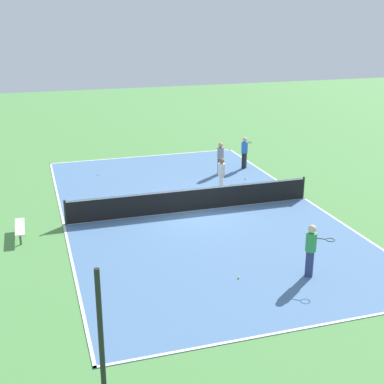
{
  "coord_description": "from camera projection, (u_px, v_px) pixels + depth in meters",
  "views": [
    {
      "loc": [
        6.59,
        21.25,
        8.49
      ],
      "look_at": [
        0.0,
        0.0,
        0.9
      ],
      "focal_mm": 50.0,
      "sensor_mm": 36.0,
      "label": 1
    }
  ],
  "objects": [
    {
      "name": "ground_plane",
      "position": [
        192.0,
        211.0,
        23.8
      ],
      "size": [
        80.0,
        80.0,
        0.0
      ],
      "primitive_type": "plane",
      "color": "#518E47"
    },
    {
      "name": "court_surface",
      "position": [
        192.0,
        211.0,
        23.8
      ],
      "size": [
        11.28,
        19.68,
        0.02
      ],
      "color": "#4C729E",
      "rests_on": "ground_plane"
    },
    {
      "name": "tennis_net",
      "position": [
        192.0,
        199.0,
        23.62
      ],
      "size": [
        11.08,
        0.1,
        1.07
      ],
      "color": "black",
      "rests_on": "court_surface"
    },
    {
      "name": "bench",
      "position": [
        20.0,
        228.0,
        20.98
      ],
      "size": [
        0.36,
        1.82,
        0.45
      ],
      "rotation": [
        0.0,
        0.0,
        1.57
      ],
      "color": "silver",
      "rests_on": "ground_plane"
    },
    {
      "name": "player_far_white",
      "position": [
        221.0,
        173.0,
        25.98
      ],
      "size": [
        0.67,
        0.99,
        1.69
      ],
      "rotation": [
        0.0,
        0.0,
        4.31
      ],
      "color": "white",
      "rests_on": "court_surface"
    },
    {
      "name": "player_far_green",
      "position": [
        311.0,
        247.0,
        17.61
      ],
      "size": [
        0.95,
        0.82,
        1.84
      ],
      "rotation": [
        0.0,
        0.0,
        2.5
      ],
      "color": "navy",
      "rests_on": "court_surface"
    },
    {
      "name": "player_near_blue",
      "position": [
        245.0,
        150.0,
        29.87
      ],
      "size": [
        0.91,
        0.88,
        1.78
      ],
      "rotation": [
        0.0,
        0.0,
        3.9
      ],
      "color": "black",
      "rests_on": "court_surface"
    },
    {
      "name": "player_baseline_gray",
      "position": [
        220.0,
        156.0,
        28.86
      ],
      "size": [
        0.46,
        0.46,
        1.73
      ],
      "rotation": [
        0.0,
        0.0,
        5.04
      ],
      "color": "#4C4C51",
      "rests_on": "court_surface"
    },
    {
      "name": "tennis_ball_far_baseline",
      "position": [
        245.0,
        179.0,
        28.2
      ],
      "size": [
        0.07,
        0.07,
        0.07
      ],
      "primitive_type": "sphere",
      "color": "#CCE033",
      "rests_on": "court_surface"
    },
    {
      "name": "tennis_ball_near_net",
      "position": [
        239.0,
        277.0,
        17.77
      ],
      "size": [
        0.07,
        0.07,
        0.07
      ],
      "primitive_type": "sphere",
      "color": "#CCE033",
      "rests_on": "court_surface"
    },
    {
      "name": "tennis_ball_left_sideline",
      "position": [
        98.0,
        174.0,
        28.91
      ],
      "size": [
        0.07,
        0.07,
        0.07
      ],
      "primitive_type": "sphere",
      "color": "#CCE033",
      "rests_on": "court_surface"
    },
    {
      "name": "fence_post_back_right",
      "position": [
        101.0,
        343.0,
        11.37
      ],
      "size": [
        0.12,
        0.12,
        3.54
      ],
      "color": "black",
      "rests_on": "ground_plane"
    }
  ]
}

